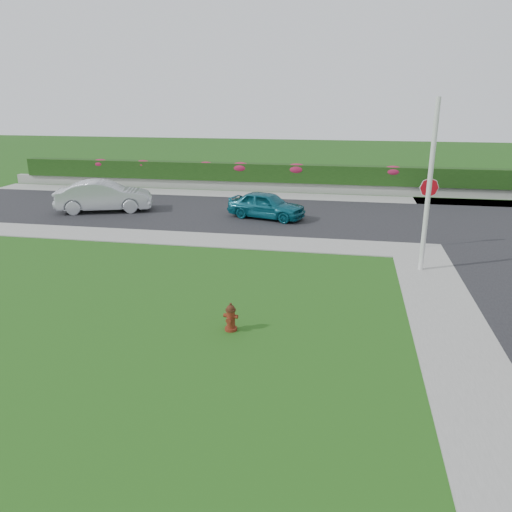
% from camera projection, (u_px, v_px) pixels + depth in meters
% --- Properties ---
extents(ground, '(120.00, 120.00, 0.00)m').
position_uv_depth(ground, '(161.00, 344.00, 11.98)').
color(ground, black).
rests_on(ground, ground).
extents(street_far, '(26.00, 8.00, 0.04)m').
position_uv_depth(street_far, '(167.00, 210.00, 25.95)').
color(street_far, black).
rests_on(street_far, ground).
extents(sidewalk_right, '(2.00, 20.00, 0.04)m').
position_uv_depth(sidewalk_right, '(493.00, 430.00, 8.89)').
color(sidewalk_right, gray).
rests_on(sidewalk_right, ground).
extents(sidewalk_far, '(24.00, 2.00, 0.04)m').
position_uv_depth(sidewalk_far, '(104.00, 234.00, 21.44)').
color(sidewalk_far, gray).
rests_on(sidewalk_far, ground).
extents(curb_corner, '(2.00, 2.00, 0.04)m').
position_uv_depth(curb_corner, '(418.00, 251.00, 19.19)').
color(curb_corner, gray).
rests_on(curb_corner, ground).
extents(sidewalk_beyond, '(34.00, 2.00, 0.04)m').
position_uv_depth(sidewalk_beyond, '(259.00, 195.00, 29.94)').
color(sidewalk_beyond, gray).
rests_on(sidewalk_beyond, ground).
extents(retaining_wall, '(34.00, 0.40, 0.60)m').
position_uv_depth(retaining_wall, '(263.00, 186.00, 31.26)').
color(retaining_wall, gray).
rests_on(retaining_wall, ground).
extents(hedge, '(32.00, 0.90, 1.10)m').
position_uv_depth(hedge, '(264.00, 172.00, 31.09)').
color(hedge, black).
rests_on(hedge, retaining_wall).
extents(fire_hydrant, '(0.38, 0.36, 0.74)m').
position_uv_depth(fire_hydrant, '(231.00, 318.00, 12.61)').
color(fire_hydrant, '#50190C').
rests_on(fire_hydrant, ground).
extents(sedan_teal, '(4.04, 2.50, 1.28)m').
position_uv_depth(sedan_teal, '(266.00, 205.00, 24.05)').
color(sedan_teal, '#0D5767').
rests_on(sedan_teal, street_far).
extents(sedan_silver, '(5.01, 3.11, 1.56)m').
position_uv_depth(sedan_silver, '(104.00, 196.00, 25.48)').
color(sedan_silver, '#B2B5BA').
rests_on(sedan_silver, street_far).
extents(utility_pole, '(0.16, 0.16, 5.68)m').
position_uv_depth(utility_pole, '(429.00, 188.00, 16.20)').
color(utility_pole, silver).
rests_on(utility_pole, ground).
extents(stop_sign, '(0.74, 0.18, 2.76)m').
position_uv_depth(stop_sign, '(428.00, 196.00, 19.00)').
color(stop_sign, slate).
rests_on(stop_sign, ground).
extents(flower_clump_a, '(1.19, 0.77, 0.60)m').
position_uv_depth(flower_clump_a, '(101.00, 164.00, 32.79)').
color(flower_clump_a, '#B41E54').
rests_on(flower_clump_a, hedge).
extents(flower_clump_b, '(1.11, 0.71, 0.56)m').
position_uv_depth(flower_clump_b, '(143.00, 164.00, 32.27)').
color(flower_clump_b, '#B41E54').
rests_on(flower_clump_b, hedge).
extents(flower_clump_c, '(1.07, 0.69, 0.53)m').
position_uv_depth(flower_clump_c, '(206.00, 166.00, 31.54)').
color(flower_clump_c, '#B41E54').
rests_on(flower_clump_c, hedge).
extents(flower_clump_d, '(1.32, 0.85, 0.66)m').
position_uv_depth(flower_clump_d, '(241.00, 167.00, 31.16)').
color(flower_clump_d, '#B41E54').
rests_on(flower_clump_d, hedge).
extents(flower_clump_e, '(1.35, 0.87, 0.67)m').
position_uv_depth(flower_clump_e, '(297.00, 169.00, 30.55)').
color(flower_clump_e, '#B41E54').
rests_on(flower_clump_e, hedge).
extents(flower_clump_f, '(1.28, 0.83, 0.64)m').
position_uv_depth(flower_clump_f, '(393.00, 171.00, 29.56)').
color(flower_clump_f, '#B41E54').
rests_on(flower_clump_f, hedge).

